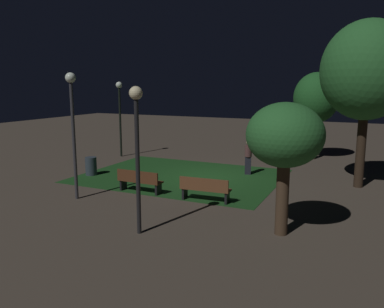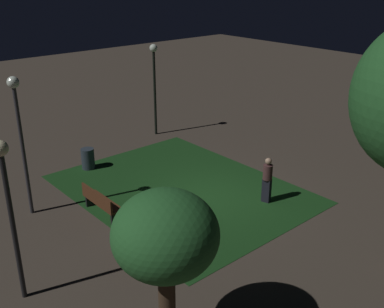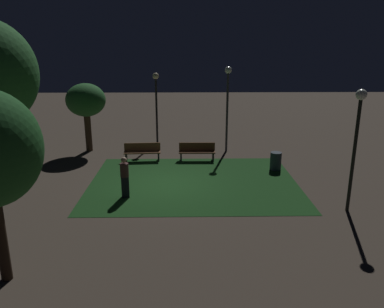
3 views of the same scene
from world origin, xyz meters
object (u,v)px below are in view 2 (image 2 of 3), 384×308
(bench_front_right, at_px, (152,237))
(pedestrian, at_px, (267,179))
(tree_near_wall, at_px, (165,237))
(trash_bin, at_px, (88,159))
(lamp_post_plaza_west, at_px, (19,123))
(lamp_post_near_wall, at_px, (8,194))
(lamp_post_plaza_east, at_px, (154,74))
(bench_back_row, at_px, (101,202))

(bench_front_right, distance_m, pedestrian, 4.74)
(tree_near_wall, bearing_deg, trash_bin, 160.10)
(lamp_post_plaza_west, distance_m, lamp_post_near_wall, 4.30)
(tree_near_wall, distance_m, lamp_post_plaza_west, 7.48)
(lamp_post_plaza_west, distance_m, pedestrian, 8.10)
(lamp_post_plaza_east, relative_size, lamp_post_near_wall, 1.05)
(bench_back_row, distance_m, lamp_post_plaza_east, 8.30)
(tree_near_wall, height_order, trash_bin, tree_near_wall)
(bench_back_row, bearing_deg, lamp_post_plaza_west, -135.09)
(bench_front_right, relative_size, lamp_post_near_wall, 0.45)
(tree_near_wall, bearing_deg, pedestrian, 114.13)
(tree_near_wall, height_order, lamp_post_near_wall, lamp_post_near_wall)
(bench_back_row, xyz_separation_m, lamp_post_plaza_west, (-1.64, -1.63, 2.59))
(lamp_post_near_wall, xyz_separation_m, pedestrian, (0.65, 8.20, -1.95))
(lamp_post_plaza_west, height_order, trash_bin, lamp_post_plaza_west)
(lamp_post_plaza_east, relative_size, pedestrian, 2.65)
(lamp_post_near_wall, height_order, trash_bin, lamp_post_near_wall)
(bench_back_row, xyz_separation_m, bench_front_right, (2.73, 0.00, 0.00))
(tree_near_wall, relative_size, lamp_post_plaza_west, 0.81)
(lamp_post_plaza_east, distance_m, trash_bin, 5.37)
(bench_back_row, xyz_separation_m, pedestrian, (2.88, 4.72, 0.37))
(bench_front_right, bearing_deg, tree_near_wall, -31.08)
(bench_back_row, height_order, bench_front_right, same)
(pedestrian, bearing_deg, trash_bin, -153.89)
(lamp_post_plaza_east, xyz_separation_m, pedestrian, (8.00, -1.32, -2.07))
(tree_near_wall, relative_size, lamp_post_near_wall, 0.90)
(lamp_post_near_wall, bearing_deg, bench_back_row, 122.66)
(lamp_post_plaza_east, bearing_deg, lamp_post_plaza_west, -65.56)
(bench_front_right, relative_size, lamp_post_plaza_east, 0.43)
(bench_back_row, bearing_deg, pedestrian, 58.65)
(tree_near_wall, xyz_separation_m, lamp_post_near_wall, (-3.60, -1.61, 0.08))
(bench_back_row, relative_size, lamp_post_plaza_west, 0.40)
(lamp_post_plaza_east, bearing_deg, bench_front_right, -37.58)
(bench_back_row, distance_m, lamp_post_near_wall, 4.74)
(tree_near_wall, relative_size, pedestrian, 2.26)
(lamp_post_plaza_east, height_order, lamp_post_plaza_west, lamp_post_plaza_west)
(tree_near_wall, height_order, lamp_post_plaza_west, lamp_post_plaza_west)
(bench_back_row, height_order, lamp_post_near_wall, lamp_post_near_wall)
(bench_front_right, bearing_deg, lamp_post_plaza_east, 142.42)
(lamp_post_plaza_west, relative_size, pedestrian, 2.80)
(lamp_post_plaza_east, height_order, trash_bin, lamp_post_plaza_east)
(bench_front_right, xyz_separation_m, lamp_post_plaza_west, (-4.37, -1.63, 2.59))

